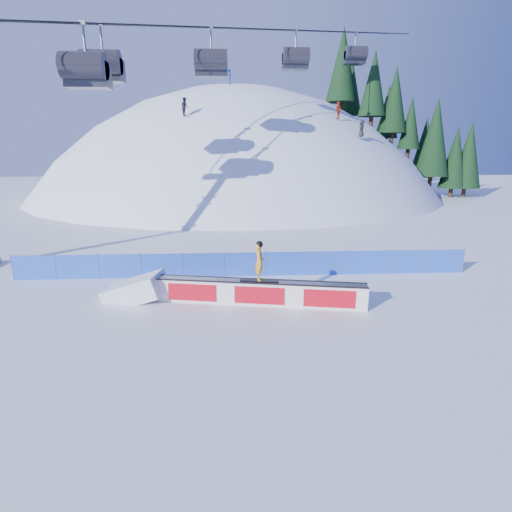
{
  "coord_description": "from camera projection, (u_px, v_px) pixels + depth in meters",
  "views": [
    {
      "loc": [
        -0.5,
        -14.17,
        6.05
      ],
      "look_at": [
        0.44,
        2.49,
        1.56
      ],
      "focal_mm": 28.0,
      "sensor_mm": 36.0,
      "label": 1
    }
  ],
  "objects": [
    {
      "name": "snowboarder",
      "position": [
        259.0,
        261.0,
        15.61
      ],
      "size": [
        1.57,
        0.56,
        1.61
      ],
      "rotation": [
        0.0,
        0.0,
        1.57
      ],
      "color": "black",
      "rests_on": "rail_box"
    },
    {
      "name": "chairlift",
      "position": [
        287.0,
        30.0,
        37.64
      ],
      "size": [
        40.8,
        41.7,
        22.0
      ],
      "color": "gray",
      "rests_on": "ground"
    },
    {
      "name": "rail_box",
      "position": [
        260.0,
        293.0,
        15.94
      ],
      "size": [
        8.34,
        2.13,
        1.0
      ],
      "rotation": [
        0.0,
        0.0,
        -0.19
      ],
      "color": "white",
      "rests_on": "ground"
    },
    {
      "name": "treeline",
      "position": [
        391.0,
        114.0,
        54.51
      ],
      "size": [
        18.59,
        13.63,
        22.1
      ],
      "color": "#352115",
      "rests_on": "ground"
    },
    {
      "name": "distant_skiers",
      "position": [
        267.0,
        100.0,
        41.19
      ],
      "size": [
        18.03,
        11.06,
        7.8
      ],
      "color": "black",
      "rests_on": "ground"
    },
    {
      "name": "snow_ramp",
      "position": [
        136.0,
        298.0,
        16.73
      ],
      "size": [
        2.76,
        2.01,
        1.57
      ],
      "primitive_type": null,
      "rotation": [
        0.0,
        -0.31,
        -0.19
      ],
      "color": "white",
      "rests_on": "ground"
    },
    {
      "name": "safety_fence",
      "position": [
        245.0,
        264.0,
        19.45
      ],
      "size": [
        22.05,
        0.05,
        1.3
      ],
      "color": "blue",
      "rests_on": "ground"
    },
    {
      "name": "snow_hill",
      "position": [
        238.0,
        313.0,
        60.44
      ],
      "size": [
        64.0,
        64.0,
        64.0
      ],
      "color": "white",
      "rests_on": "ground"
    },
    {
      "name": "ground",
      "position": [
        248.0,
        312.0,
        15.27
      ],
      "size": [
        160.0,
        160.0,
        0.0
      ],
      "primitive_type": "plane",
      "color": "white",
      "rests_on": "ground"
    }
  ]
}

